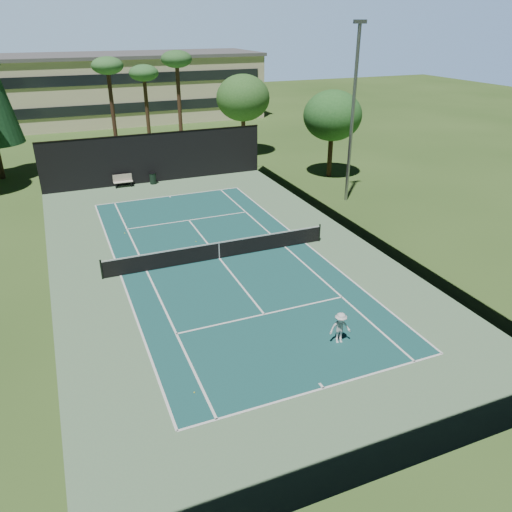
{
  "coord_description": "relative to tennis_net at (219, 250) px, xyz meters",
  "views": [
    {
      "loc": [
        -7.79,
        -24.24,
        12.24
      ],
      "look_at": [
        1.0,
        -3.0,
        1.3
      ],
      "focal_mm": 35.0,
      "sensor_mm": 36.0,
      "label": 1
    }
  ],
  "objects": [
    {
      "name": "fence",
      "position": [
        0.0,
        0.06,
        1.45
      ],
      "size": [
        18.04,
        32.05,
        4.03
      ],
      "color": "black",
      "rests_on": "ground"
    },
    {
      "name": "court_lines",
      "position": [
        0.0,
        0.0,
        -0.54
      ],
      "size": [
        11.07,
        23.87,
        0.01
      ],
      "color": "white",
      "rests_on": "ground"
    },
    {
      "name": "campus_building",
      "position": [
        0.0,
        45.98,
        3.65
      ],
      "size": [
        40.5,
        12.5,
        8.3
      ],
      "color": "beige",
      "rests_on": "ground"
    },
    {
      "name": "tennis_ball_c",
      "position": [
        -0.57,
        2.73,
        -0.52
      ],
      "size": [
        0.07,
        0.07,
        0.07
      ],
      "primitive_type": "sphere",
      "color": "#B8CD2E",
      "rests_on": "ground"
    },
    {
      "name": "ground",
      "position": [
        0.0,
        0.0,
        -0.56
      ],
      "size": [
        160.0,
        160.0,
        0.0
      ],
      "primitive_type": "plane",
      "color": "#355620",
      "rests_on": "ground"
    },
    {
      "name": "tennis_ball_b",
      "position": [
        -2.35,
        1.98,
        -0.52
      ],
      "size": [
        0.08,
        0.08,
        0.08
      ],
      "primitive_type": "sphere",
      "color": "#BBD831",
      "rests_on": "ground"
    },
    {
      "name": "decid_tree_a",
      "position": [
        10.0,
        22.0,
        4.86
      ],
      "size": [
        5.12,
        5.12,
        7.62
      ],
      "color": "#492E1F",
      "rests_on": "ground"
    },
    {
      "name": "decid_tree_b",
      "position": [
        14.0,
        12.0,
        4.52
      ],
      "size": [
        4.8,
        4.8,
        7.14
      ],
      "color": "#422C1C",
      "rests_on": "ground"
    },
    {
      "name": "tennis_net",
      "position": [
        0.0,
        0.0,
        0.0
      ],
      "size": [
        12.9,
        0.1,
        1.1
      ],
      "color": "black",
      "rests_on": "ground"
    },
    {
      "name": "light_pole",
      "position": [
        12.0,
        6.0,
        5.9
      ],
      "size": [
        0.9,
        0.25,
        12.22
      ],
      "color": "gray",
      "rests_on": "ground"
    },
    {
      "name": "tennis_ball_a",
      "position": [
        -4.44,
        -10.31,
        -0.53
      ],
      "size": [
        0.06,
        0.06,
        0.06
      ],
      "primitive_type": "sphere",
      "color": "#CBD430",
      "rests_on": "ground"
    },
    {
      "name": "palm_a",
      "position": [
        -2.0,
        24.0,
        7.63
      ],
      "size": [
        2.8,
        2.8,
        9.32
      ],
      "color": "#41291C",
      "rests_on": "ground"
    },
    {
      "name": "palm_c",
      "position": [
        4.0,
        23.0,
        8.05
      ],
      "size": [
        2.8,
        2.8,
        9.77
      ],
      "color": "#492F1F",
      "rests_on": "ground"
    },
    {
      "name": "court_surface",
      "position": [
        0.0,
        0.0,
        -0.55
      ],
      "size": [
        10.97,
        23.77,
        0.01
      ],
      "primitive_type": "cube",
      "color": "#184F4D",
      "rests_on": "ground"
    },
    {
      "name": "tennis_ball_d",
      "position": [
        -4.35,
        5.75,
        -0.52
      ],
      "size": [
        0.07,
        0.07,
        0.07
      ],
      "primitive_type": "sphere",
      "color": "#DFF036",
      "rests_on": "ground"
    },
    {
      "name": "player",
      "position": [
        2.05,
        -9.57,
        0.15
      ],
      "size": [
        0.99,
        0.67,
        1.41
      ],
      "primitive_type": "imported",
      "rotation": [
        0.0,
        0.0,
        -0.18
      ],
      "color": "silver",
      "rests_on": "ground"
    },
    {
      "name": "park_bench",
      "position": [
        -2.87,
        15.63,
        -0.01
      ],
      "size": [
        1.5,
        0.45,
        1.02
      ],
      "color": "beige",
      "rests_on": "ground"
    },
    {
      "name": "trash_bin",
      "position": [
        -0.47,
        15.51,
        -0.08
      ],
      "size": [
        0.56,
        0.56,
        0.95
      ],
      "color": "black",
      "rests_on": "ground"
    },
    {
      "name": "apron_slab",
      "position": [
        0.0,
        0.0,
        -0.55
      ],
      "size": [
        18.0,
        32.0,
        0.01
      ],
      "primitive_type": "cube",
      "color": "#5D845C",
      "rests_on": "ground"
    },
    {
      "name": "palm_b",
      "position": [
        1.5,
        26.0,
        6.8
      ],
      "size": [
        2.8,
        2.8,
        8.42
      ],
      "color": "#462F1E",
      "rests_on": "ground"
    }
  ]
}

